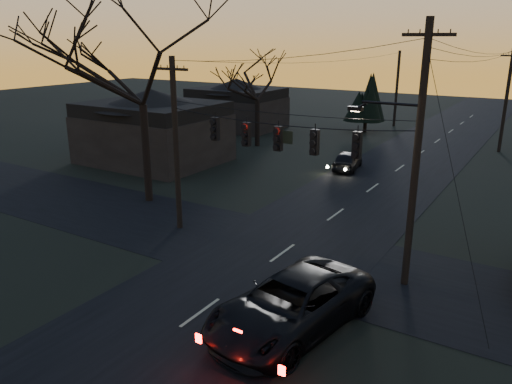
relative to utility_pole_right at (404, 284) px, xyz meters
The scene contains 15 objects.
ground_plane 11.41m from the utility_pole_right, 118.81° to the right, with size 160.00×160.00×0.00m, color black.
main_road 11.41m from the utility_pole_right, 118.81° to the left, with size 8.00×120.00×0.02m, color black.
cross_road 5.50m from the utility_pole_right, behind, with size 60.00×7.00×0.02m, color black.
utility_pole_right is the anchor object (origin of this frame).
utility_pole_left 11.50m from the utility_pole_right, behind, with size 1.80×0.30×8.50m, color black, non-canonical shape.
utility_pole_far_r 28.00m from the utility_pole_right, 90.00° to the left, with size 1.80×0.30×8.50m, color black, non-canonical shape.
utility_pole_far_l 37.79m from the utility_pole_right, 107.72° to the left, with size 0.30×0.30×8.00m, color black, non-canonical shape.
span_signal_assembly 7.80m from the utility_pole_right, behind, with size 11.50×0.44×1.55m.
bare_tree_left 18.02m from the utility_pole_right, behind, with size 9.25×9.25×11.37m.
bare_tree_dist 27.49m from the utility_pole_right, 134.26° to the left, with size 6.54×6.54×8.16m.
evergreen_dist 33.87m from the utility_pole_right, 112.74° to the left, with size 3.19×3.19×5.48m.
house_left_near 24.78m from the utility_pole_right, 156.04° to the left, with size 10.00×8.00×5.60m.
house_left_far 36.51m from the utility_pole_right, 134.44° to the left, with size 9.00×7.00×5.20m.
suv_near 5.76m from the utility_pole_right, 113.85° to the right, with size 3.01×6.53×1.82m, color black.
sedan_oncoming_a 17.84m from the utility_pole_right, 119.21° to the left, with size 1.64×4.08×1.39m, color black.
Camera 1 is at (9.90, -8.17, 9.31)m, focal length 35.00 mm.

